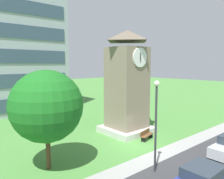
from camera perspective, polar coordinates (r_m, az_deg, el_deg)
The scene contains 7 objects.
ground_plane at distance 19.33m, azimuth 6.05°, elevation -14.56°, with size 160.00×160.00×0.00m, color #4C893D.
street_asphalt at distance 15.86m, azimuth 25.42°, elevation -20.08°, with size 120.00×7.20×0.01m, color #38383A.
kerb_strip at distance 17.88m, azimuth 11.91°, elevation -16.46°, with size 120.00×1.60×0.01m, color #9E9E99.
clock_tower at distance 22.08m, azimuth 3.90°, elevation 0.42°, with size 4.46×4.46×10.30m.
park_bench at distance 20.94m, azimuth 8.95°, elevation -11.58°, with size 1.86×0.90×0.88m.
street_lamp at distance 14.28m, azimuth 11.39°, elevation -6.82°, with size 0.36×0.36×5.94m.
tree_streetside at distance 14.89m, azimuth -16.64°, elevation -4.19°, with size 4.75×4.75×6.63m.
Camera 1 is at (-13.14, -12.35, 6.95)m, focal length 35.10 mm.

